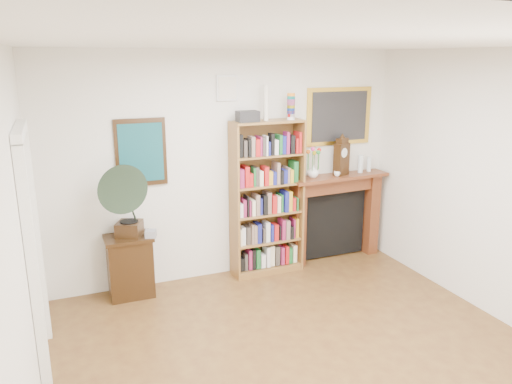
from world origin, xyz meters
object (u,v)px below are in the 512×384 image
Objects in this scene: flower_vase at (313,171)px; teacup at (337,174)px; bookshelf at (267,190)px; gramophone at (129,197)px; bottle_left at (361,164)px; fireplace at (335,209)px; side_cabinet at (130,266)px; cd_stack at (151,234)px; mantel_clock at (342,157)px; bottle_right at (369,164)px.

flower_vase is 0.34m from teacup.
bookshelf is 2.57× the size of gramophone.
bookshelf is 9.42× the size of bottle_left.
gramophone reaches higher than fireplace.
flower_vase is at bearing -178.95° from bottle_left.
gramophone is (-1.71, -0.16, 0.13)m from bookshelf.
side_cabinet is at bearing -178.55° from bottle_left.
bottle_left is (0.73, 0.01, 0.04)m from flower_vase.
bookshelf is 1.73m from gramophone.
gramophone is 9.77× the size of teacup.
fireplace is 11.87× the size of cd_stack.
cd_stack is (-1.50, -0.14, -0.33)m from bookshelf.
bookshelf is at bearing 5.49° from cd_stack.
mantel_clock is at bearing -0.28° from bookshelf.
flower_vase is 0.67× the size of bottle_left.
flower_vase is at bearing 1.53° from bookshelf.
gramophone reaches higher than bottle_right.
gramophone is at bearing -175.43° from flower_vase.
fireplace is 1.62× the size of gramophone.
bookshelf is at bearing 157.98° from mantel_clock.
flower_vase is 0.81× the size of bottle_right.
fireplace is 0.54m from teacup.
mantel_clock reaches higher than bottle_right.
side_cabinet is 3.41m from bottle_right.
cd_stack is 2.66m from mantel_clock.
fireplace is 2.81m from gramophone.
bookshelf is at bearing -178.69° from fireplace.
fireplace is 0.70m from bottle_left.
bookshelf is at bearing -177.16° from flower_vase.
bottle_left reaches higher than cd_stack.
bookshelf is at bearing 178.30° from teacup.
bottle_right is (0.51, -0.01, 0.59)m from fireplace.
bottle_right is at bearing -4.27° from fireplace.
mantel_clock is 0.34m from bottle_left.
teacup reaches higher than cd_stack.
bottle_right is at bearing 2.01° from side_cabinet.
side_cabinet is at bearing -178.43° from flower_vase.
mantel_clock is 0.44m from flower_vase.
teacup is at bearing 0.34° from side_cabinet.
bookshelf is 0.69m from flower_vase.
bookshelf is 1.12m from mantel_clock.
side_cabinet is at bearing 154.93° from cd_stack.
bottle_left reaches higher than side_cabinet.
fireplace is at bearing 2.56° from side_cabinet.
bottle_left is at bearing -172.16° from bottle_right.
bookshelf is 1.41m from bottle_left.
side_cabinet is 2.80m from fireplace.
bookshelf reaches higher than flower_vase.
gramophone reaches higher than bottle_left.
teacup is 0.45× the size of bottle_right.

